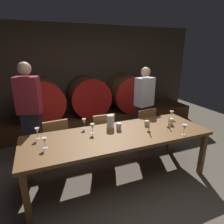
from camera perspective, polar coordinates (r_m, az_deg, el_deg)
The scene contains 24 objects.
ground_plane at distance 3.10m, azimuth 5.68°, elevation -21.10°, with size 8.60×8.60×0.00m, color brown.
back_wall at distance 5.28m, azimuth -9.24°, elevation 10.78°, with size 6.61×0.24×2.59m, color #473A2D.
barrel_shelf at distance 5.03m, azimuth -7.19°, elevation -2.50°, with size 5.95×0.90×0.38m, color #4C2D16.
wine_barrel_left at distance 4.69m, azimuth -20.28°, elevation 3.51°, with size 0.96×0.92×0.96m.
wine_barrel_center at distance 4.83m, azimuth -7.38°, elevation 4.91°, with size 0.96×0.92×0.96m.
wine_barrel_right at distance 5.20m, azimuth 4.24°, elevation 5.96°, with size 0.96×0.92×0.96m.
dining_table at distance 2.87m, azimuth 1.96°, elevation -7.81°, with size 2.78×0.94×0.76m.
chair_left at distance 3.41m, azimuth -16.59°, elevation -8.16°, with size 0.43×0.43×0.88m.
chair_center at distance 3.54m, azimuth -2.90°, elevation -6.36°, with size 0.41×0.41×0.88m.
chair_right at distance 3.87m, azimuth 9.38°, elevation -4.40°, with size 0.44×0.44×0.88m.
guest_left at distance 3.55m, azimuth -23.43°, elevation -0.32°, with size 0.43×0.34×1.79m.
guest_right at distance 4.15m, azimuth 9.62°, elevation 2.22°, with size 0.43×0.33×1.63m.
candle_left at distance 2.94m, azimuth 11.12°, elevation -4.87°, with size 0.05×0.05×0.22m.
candle_right at distance 3.19m, azimuth 16.75°, elevation -3.62°, with size 0.05×0.05×0.19m.
pitcher at distance 3.02m, azimuth -0.53°, elevation -2.88°, with size 0.12×0.12×0.22m.
wine_glass_far_left at distance 2.85m, azimuth -21.71°, elevation -5.33°, with size 0.06×0.06×0.17m.
wine_glass_left at distance 2.56m, azimuth -19.78°, elevation -8.19°, with size 0.06×0.06×0.15m.
wine_glass_center_left at distance 3.03m, azimuth -8.45°, elevation -2.93°, with size 0.06×0.06×0.16m.
wine_glass_center_right at distance 2.83m, azimuth -5.97°, elevation -4.48°, with size 0.07×0.07×0.16m.
wine_glass_right at distance 2.96m, azimuth 21.07°, elevation -4.37°, with size 0.08×0.08×0.16m.
wine_glass_far_right at distance 3.58m, azimuth 17.58°, elevation -0.34°, with size 0.07×0.07×0.15m.
cup_left at distance 2.97m, azimuth 2.08°, elevation -4.37°, with size 0.08×0.08×0.11m, color silver.
cup_center at distance 3.19m, azimuth 10.42°, elevation -3.31°, with size 0.07×0.07×0.08m, color beige.
cup_right at distance 3.32m, azimuth 17.33°, elevation -2.74°, with size 0.07×0.07×0.11m, color white.
Camera 1 is at (-1.15, -2.10, 1.97)m, focal length 30.19 mm.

